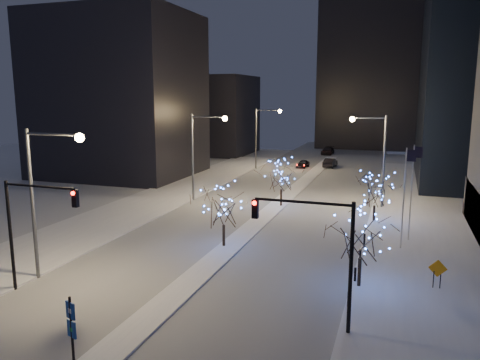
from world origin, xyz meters
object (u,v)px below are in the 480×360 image
at_px(traffic_signal_east, 320,243).
at_px(construction_sign, 438,271).
at_px(street_lamp_w_near, 44,184).
at_px(wayfinding_sign, 71,325).
at_px(holiday_tree_median_near, 224,206).
at_px(street_lamp_east, 376,149).
at_px(holiday_tree_median_far, 281,176).
at_px(car_far, 328,151).
at_px(street_lamp_w_mid, 201,145).
at_px(holiday_tree_plaza_far, 375,191).
at_px(car_near, 303,164).
at_px(car_mid, 330,163).
at_px(street_lamp_w_far, 262,130).
at_px(traffic_signal_west, 29,219).
at_px(holiday_tree_plaza_near, 361,234).

relative_size(traffic_signal_east, construction_sign, 3.76).
distance_m(street_lamp_w_near, wayfinding_sign, 12.21).
height_order(traffic_signal_east, holiday_tree_median_near, traffic_signal_east).
height_order(street_lamp_east, holiday_tree_median_far, street_lamp_east).
xyz_separation_m(car_far, holiday_tree_median_near, (1.00, -63.22, 2.64)).
relative_size(street_lamp_w_mid, wayfinding_sign, 2.92).
xyz_separation_m(car_far, holiday_tree_plaza_far, (12.00, -51.20, 2.24)).
relative_size(car_near, construction_sign, 2.02).
xyz_separation_m(car_near, holiday_tree_median_far, (3.32, -28.79, 2.82)).
bearing_deg(car_mid, traffic_signal_east, 101.80).
xyz_separation_m(street_lamp_w_far, car_near, (6.11, 3.90, -5.86)).
bearing_deg(car_mid, street_lamp_w_far, 33.11).
bearing_deg(street_lamp_w_near, car_mid, 79.39).
height_order(street_lamp_w_near, street_lamp_w_mid, same).
height_order(traffic_signal_east, holiday_tree_median_far, traffic_signal_east).
height_order(holiday_tree_median_near, wayfinding_sign, holiday_tree_median_near).
height_order(holiday_tree_median_far, wayfinding_sign, holiday_tree_median_far).
xyz_separation_m(car_mid, wayfinding_sign, (-2.33, -63.73, 1.34)).
xyz_separation_m(street_lamp_w_far, wayfinding_sign, (8.11, -58.00, -4.40)).
distance_m(street_lamp_w_near, holiday_tree_median_near, 13.49).
bearing_deg(traffic_signal_west, street_lamp_w_near, 103.96).
xyz_separation_m(car_near, wayfinding_sign, (2.00, -61.90, 1.46)).
bearing_deg(traffic_signal_west, street_lamp_w_mid, 91.06).
bearing_deg(traffic_signal_east, street_lamp_w_mid, 124.51).
bearing_deg(street_lamp_w_far, holiday_tree_median_near, -78.07).
bearing_deg(wayfinding_sign, holiday_tree_plaza_near, 69.48).
xyz_separation_m(traffic_signal_east, car_mid, (-7.44, 56.74, -4.00)).
distance_m(traffic_signal_west, holiday_tree_plaza_far, 30.69).
relative_size(street_lamp_east, construction_sign, 5.37).
bearing_deg(car_mid, street_lamp_w_near, 83.73).
bearing_deg(street_lamp_east, holiday_tree_median_near, -120.52).
bearing_deg(street_lamp_w_near, construction_sign, 15.10).
xyz_separation_m(street_lamp_w_mid, holiday_tree_plaza_near, (19.44, -19.69, -2.96)).
xyz_separation_m(holiday_tree_median_near, holiday_tree_median_far, (1.00, 15.05, 0.07)).
relative_size(street_lamp_east, wayfinding_sign, 2.92).
xyz_separation_m(street_lamp_w_far, holiday_tree_median_near, (8.44, -39.95, -3.11)).
height_order(traffic_signal_east, holiday_tree_plaza_far, traffic_signal_east).
bearing_deg(street_lamp_w_near, street_lamp_w_far, 90.00).
height_order(street_lamp_w_near, street_lamp_east, same).
height_order(car_far, construction_sign, construction_sign).
bearing_deg(construction_sign, holiday_tree_plaza_far, 109.73).
relative_size(street_lamp_east, holiday_tree_median_far, 1.96).
height_order(street_lamp_w_near, traffic_signal_east, street_lamp_w_near).
bearing_deg(traffic_signal_east, car_near, 102.09).
distance_m(wayfinding_sign, construction_sign, 21.60).
relative_size(street_lamp_w_mid, traffic_signal_east, 1.43).
bearing_deg(wayfinding_sign, street_lamp_w_mid, 123.69).
xyz_separation_m(street_lamp_w_mid, holiday_tree_median_near, (8.44, -14.95, -3.11)).
bearing_deg(car_near, holiday_tree_plaza_far, -61.44).
xyz_separation_m(street_lamp_w_near, car_near, (6.11, 53.90, -5.86)).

